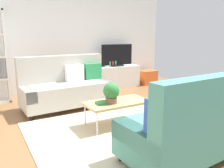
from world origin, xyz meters
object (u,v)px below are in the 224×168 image
Objects in this scene: tv_console at (117,77)px; bottle_2 at (116,64)px; table_book_0 at (103,102)px; storage_trunk at (148,77)px; coffee_table at (117,103)px; vase_0 at (98,64)px; vase_1 at (103,64)px; bottle_1 at (113,64)px; potted_plant at (111,92)px; bottle_0 at (110,64)px; couch_beige at (68,87)px; tv at (117,56)px; couch_green at (196,124)px.

bottle_2 is at bearing -146.78° from tv_console.
storage_trunk is at bearing 40.28° from table_book_0.
vase_0 reaches higher than coffee_table.
vase_1 is 0.98× the size of bottle_1.
potted_plant reaches higher than table_book_0.
bottle_2 is (1.73, 2.51, 0.29)m from table_book_0.
storage_trunk is 3.32× the size of bottle_0.
couch_beige reaches higher than coffee_table.
tv is 4.17× the size of table_book_0.
bottle_0 is at bearing -170.83° from tv_console.
bottle_0 is at bearing -175.38° from tv.
bottle_2 reaches higher than bottle_1.
couch_beige is 8.09× the size of table_book_0.
couch_beige is 12.30× the size of bottle_1.
potted_plant is at bearing -120.60° from bottle_1.
couch_beige is at bearing -160.92° from storage_trunk.
coffee_table is at bearing -120.88° from tv_console.
tv is at bearing 58.93° from coffee_table.
couch_beige is 1.93m from vase_1.
bottle_1 reaches higher than table_book_0.
tv_console is at bearing 70.32° from couch_green.
storage_trunk is (1.10, -0.10, -0.10)m from tv_console.
bottle_2 reaches higher than table_book_0.
couch_beige reaches higher than bottle_0.
bottle_2 is (1.61, 2.57, 0.12)m from potted_plant.
couch_green is at bearing 100.30° from couch_beige.
couch_green is 11.81× the size of bottle_2.
couch_green reaches higher than tv_console.
tv_console is at bearing -4.93° from vase_0.
tv is 0.34m from bottle_0.
vase_0 reaches higher than tv_console.
table_book_0 is 1.25× the size of vase_0.
tv_console is (1.25, 3.99, -0.13)m from couch_green.
couch_beige is at bearing -147.96° from bottle_1.
couch_green is 12.43× the size of vase_1.
tv reaches higher than couch_beige.
coffee_table is 2.12× the size of storage_trunk.
table_book_0 is at bearing -117.60° from vase_1.
couch_beige is at bearing 101.00° from couch_green.
bottle_1 reaches higher than vase_1.
bottle_0 is 0.99× the size of bottle_1.
couch_beige is 12.38× the size of bottle_0.
bottle_2 is at bearing -152.27° from couch_beige.
couch_green is 4.11m from vase_0.
vase_1 reaches higher than potted_plant.
tv is 2.90× the size of potted_plant.
tv is 0.50m from vase_1.
bottle_0 is (-1.35, 0.06, 0.50)m from storage_trunk.
bottle_0 reaches higher than potted_plant.
storage_trunk is at bearing -5.59° from vase_1.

